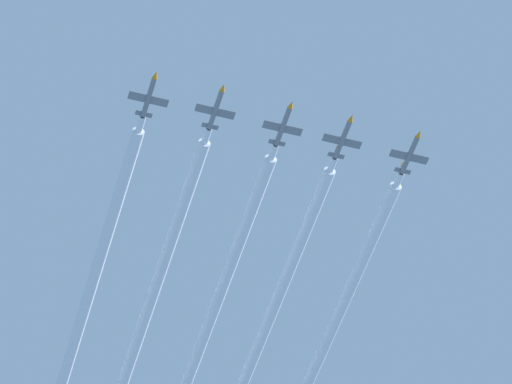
{
  "coord_description": "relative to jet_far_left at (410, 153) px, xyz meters",
  "views": [
    {
      "loc": [
        54.72,
        173.64,
        2.16
      ],
      "look_at": [
        -0.22,
        -16.8,
        240.9
      ],
      "focal_mm": 111.82,
      "sensor_mm": 36.0,
      "label": 1
    }
  ],
  "objects": [
    {
      "name": "jet_inner_right",
      "position": [
        38.35,
        -0.31,
        0.62
      ],
      "size": [
        7.59,
        11.06,
        2.66
      ],
      "color": "slate"
    },
    {
      "name": "jet_inner_left",
      "position": [
        13.35,
        -0.31,
        0.47
      ],
      "size": [
        7.59,
        11.06,
        2.66
      ],
      "color": "slate"
    },
    {
      "name": "jet_center",
      "position": [
        25.22,
        -0.19,
        0.08
      ],
      "size": [
        7.59,
        11.06,
        2.66
      ],
      "color": "slate"
    },
    {
      "name": "smoke_trail_inner_right",
      "position": [
        38.35,
        -49.8,
        0.59
      ],
      "size": [
        2.41,
        88.87,
        2.41
      ],
      "color": "white"
    },
    {
      "name": "jet_far_left",
      "position": [
        0.0,
        0.0,
        0.0
      ],
      "size": [
        7.59,
        11.06,
        2.66
      ],
      "color": "slate"
    },
    {
      "name": "smoke_trail_far_left",
      "position": [
        -0.0,
        -46.9,
        -0.03
      ],
      "size": [
        2.41,
        83.7,
        2.41
      ],
      "color": "white"
    },
    {
      "name": "smoke_trail_far_right",
      "position": [
        51.05,
        -51.78,
        0.55
      ],
      "size": [
        2.41,
        91.53,
        2.41
      ],
      "color": "white"
    },
    {
      "name": "jet_far_right",
      "position": [
        51.05,
        -0.97,
        0.58
      ],
      "size": [
        7.59,
        11.06,
        2.66
      ],
      "color": "slate"
    },
    {
      "name": "smoke_trail_center",
      "position": [
        25.22,
        -48.62,
        0.05
      ],
      "size": [
        2.41,
        86.76,
        2.41
      ],
      "color": "white"
    },
    {
      "name": "smoke_trail_inner_left",
      "position": [
        13.35,
        -47.93,
        0.45
      ],
      "size": [
        2.41,
        85.13,
        2.41
      ],
      "color": "white"
    }
  ]
}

